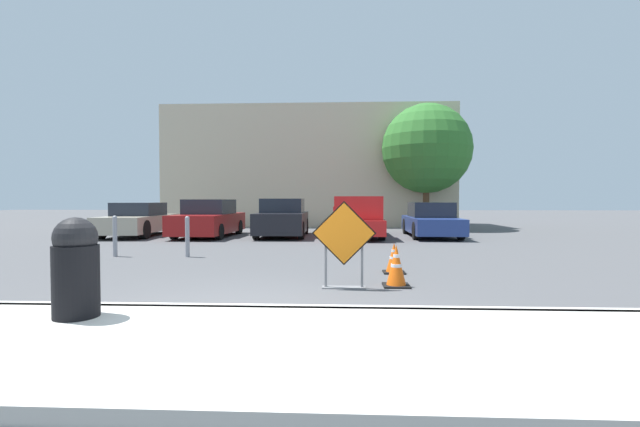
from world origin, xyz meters
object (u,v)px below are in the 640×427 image
object	(u,v)px
traffic_cone_nearest	(396,266)
bollard_second	(115,235)
parked_car_second	(209,219)
traffic_cone_second	(394,258)
parked_car_nearest	(139,220)
parked_car_fourth	(431,221)
pickup_truck	(357,219)
trash_bin	(76,266)
road_closed_sign	(344,241)
bollard_nearest	(187,235)
parked_car_third	(283,219)

from	to	relation	value
traffic_cone_nearest	bollard_second	world-z (taller)	bollard_second
traffic_cone_nearest	parked_car_second	size ratio (longest dim) A/B	0.16
parked_car_second	traffic_cone_second	bearing A→B (deg)	128.79
parked_car_nearest	parked_car_fourth	distance (m)	11.97
parked_car_nearest	parked_car_second	xyz separation A→B (m)	(3.00, -0.15, 0.04)
pickup_truck	trash_bin	world-z (taller)	pickup_truck
road_closed_sign	pickup_truck	world-z (taller)	pickup_truck
parked_car_fourth	trash_bin	xyz separation A→B (m)	(-6.68, -12.68, 0.08)
parked_car_second	bollard_nearest	bearing A→B (deg)	103.86
bollard_nearest	parked_car_nearest	bearing A→B (deg)	124.36
parked_car_third	traffic_cone_nearest	bearing A→B (deg)	107.36
parked_car_nearest	parked_car_third	size ratio (longest dim) A/B	1.14
parked_car_fourth	parked_car_second	bearing A→B (deg)	3.04
parked_car_second	pickup_truck	xyz separation A→B (m)	(5.98, -0.17, 0.04)
parked_car_nearest	bollard_second	distance (m)	6.81
traffic_cone_nearest	bollard_nearest	size ratio (longest dim) A/B	0.67
traffic_cone_second	parked_car_nearest	world-z (taller)	parked_car_nearest
road_closed_sign	traffic_cone_second	world-z (taller)	road_closed_sign
parked_car_second	parked_car_third	size ratio (longest dim) A/B	1.08
traffic_cone_second	trash_bin	world-z (taller)	trash_bin
pickup_truck	trash_bin	bearing A→B (deg)	73.63
road_closed_sign	bollard_nearest	world-z (taller)	road_closed_sign
parked_car_third	parked_car_fourth	bearing A→B (deg)	-179.18
parked_car_second	pickup_truck	size ratio (longest dim) A/B	0.87
traffic_cone_second	parked_car_third	bearing A→B (deg)	111.80
trash_bin	traffic_cone_second	bearing A→B (deg)	43.96
road_closed_sign	bollard_nearest	distance (m)	5.53
parked_car_second	road_closed_sign	bearing A→B (deg)	119.80
parked_car_nearest	trash_bin	bearing A→B (deg)	109.25
parked_car_nearest	parked_car_fourth	bearing A→B (deg)	177.05
bollard_nearest	parked_car_third	bearing A→B (deg)	75.52
parked_car_second	trash_bin	bearing A→B (deg)	102.08
parked_car_nearest	parked_car_second	bearing A→B (deg)	173.55
parked_car_third	trash_bin	size ratio (longest dim) A/B	3.63
parked_car_nearest	parked_car_third	xyz separation A→B (m)	(5.99, -0.04, 0.06)
parked_car_fourth	road_closed_sign	bearing A→B (deg)	71.88
bollard_nearest	bollard_second	world-z (taller)	bollard_second
pickup_truck	bollard_second	distance (m)	8.92
pickup_truck	parked_car_fourth	world-z (taller)	pickup_truck
parked_car_third	pickup_truck	distance (m)	3.00
trash_bin	bollard_second	bearing A→B (deg)	114.95
traffic_cone_nearest	parked_car_nearest	distance (m)	13.58
parked_car_third	parked_car_fourth	world-z (taller)	parked_car_third
traffic_cone_nearest	parked_car_second	distance (m)	11.62
pickup_truck	bollard_nearest	distance (m)	7.62
road_closed_sign	parked_car_fourth	size ratio (longest dim) A/B	0.32
traffic_cone_nearest	bollard_second	bearing A→B (deg)	152.52
parked_car_second	parked_car_fourth	xyz separation A→B (m)	(8.98, 0.30, -0.05)
parked_car_nearest	bollard_second	xyz separation A→B (m)	(2.43, -6.37, -0.09)
road_closed_sign	parked_car_fourth	world-z (taller)	road_closed_sign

